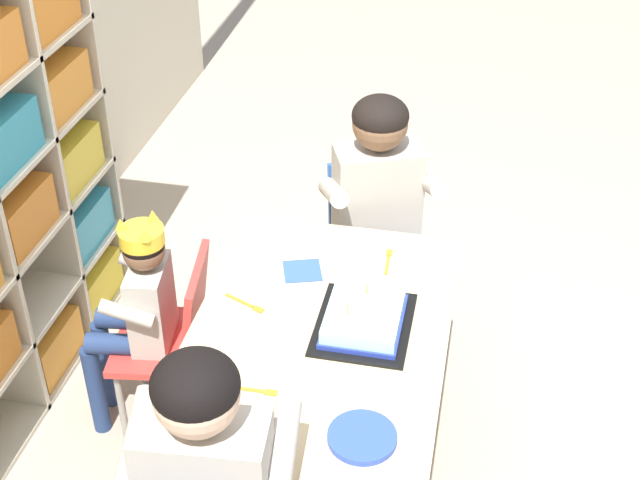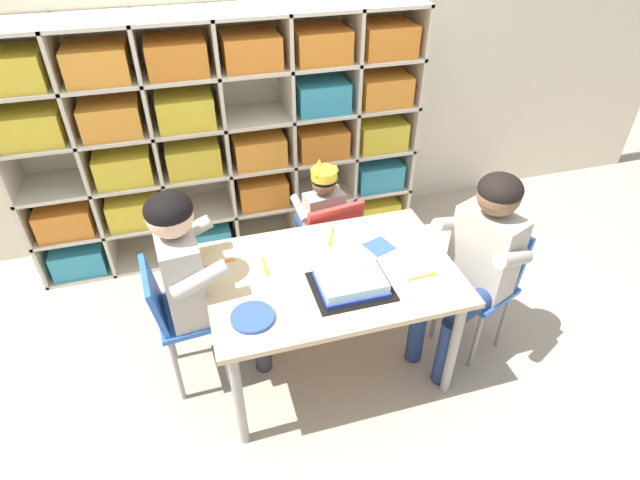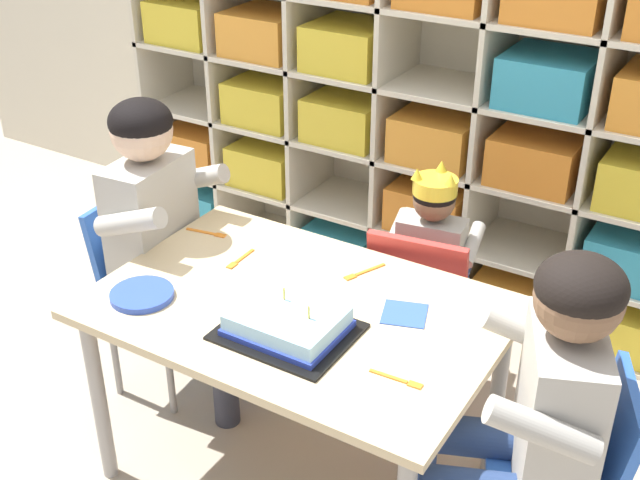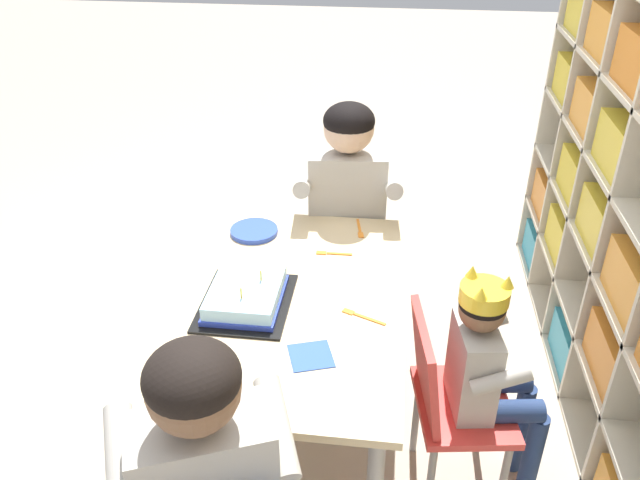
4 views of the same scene
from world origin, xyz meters
name	(u,v)px [view 4 (image 4 of 4)]	position (x,y,z in m)	size (l,w,h in m)	color
ground	(292,434)	(0.00, 0.00, 0.00)	(16.00, 16.00, 0.00)	tan
activity_table	(288,315)	(0.00, 0.00, 0.54)	(1.10, 0.74, 0.61)	#D1B789
classroom_chair_blue	(447,396)	(0.14, 0.51, 0.39)	(0.38, 0.35, 0.66)	red
child_with_crown	(488,364)	(0.13, 0.62, 0.52)	(0.32, 0.32, 0.83)	#B2ADA3
classroom_chair_adult_side	(346,241)	(-0.68, 0.13, 0.43)	(0.33, 0.35, 0.69)	blue
adult_helper_seated	(347,207)	(-0.57, 0.14, 0.65)	(0.45, 0.42, 1.04)	#B2ADA3
guest_at_table_side	(204,467)	(0.68, -0.08, 0.62)	(0.49, 0.47, 1.01)	#B2ADA3
birthday_cake_on_tray	(246,296)	(0.05, -0.12, 0.64)	(0.34, 0.27, 0.10)	black
paper_plate_stack	(254,231)	(-0.39, -0.19, 0.62)	(0.18, 0.18, 0.02)	blue
paper_napkin_square	(311,356)	(0.27, 0.11, 0.62)	(0.12, 0.12, 0.00)	#3356B7
fork_by_napkin	(332,253)	(-0.28, 0.11, 0.62)	(0.02, 0.13, 0.00)	orange
fork_near_child_seat	(361,316)	(0.07, 0.24, 0.62)	(0.07, 0.14, 0.00)	orange
fork_near_cake_tray	(360,230)	(-0.46, 0.19, 0.62)	(0.14, 0.04, 0.00)	orange
fork_scattered_mid_table	(210,376)	(0.38, -0.15, 0.62)	(0.14, 0.02, 0.00)	orange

